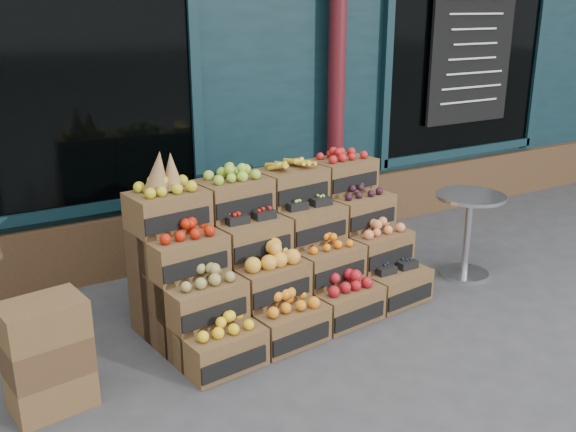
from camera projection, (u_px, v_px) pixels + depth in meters
ground at (356, 339)px, 4.99m from camera, size 60.00×60.00×0.00m
shop_facade at (129, 11)px, 8.41m from camera, size 12.00×6.24×4.80m
crate_display at (280, 260)px, 5.36m from camera, size 2.46×1.40×1.47m
spare_crates at (47, 356)px, 4.04m from camera, size 0.54×0.41×0.75m
bistro_table at (468, 226)px, 6.03m from camera, size 0.64×0.64×0.81m
shopkeeper at (90, 165)px, 6.48m from camera, size 0.80×0.66×1.89m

